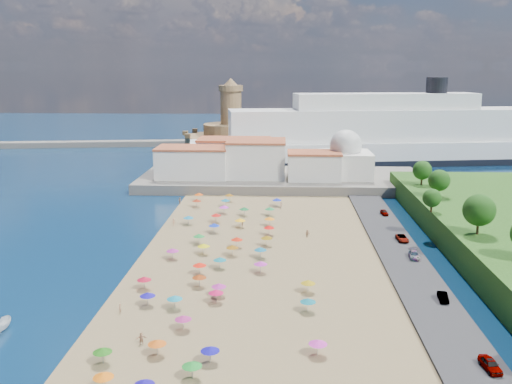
{
  "coord_description": "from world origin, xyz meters",
  "views": [
    {
      "loc": [
        10.12,
        -107.27,
        37.24
      ],
      "look_at": [
        4.0,
        25.0,
        8.0
      ],
      "focal_mm": 40.0,
      "sensor_mm": 36.0,
      "label": 1
    }
  ],
  "objects": [
    {
      "name": "ground",
      "position": [
        0.0,
        0.0,
        0.0
      ],
      "size": [
        700.0,
        700.0,
        0.0
      ],
      "primitive_type": "plane",
      "color": "#071938",
      "rests_on": "ground"
    },
    {
      "name": "terrace",
      "position": [
        10.0,
        73.0,
        1.5
      ],
      "size": [
        90.0,
        36.0,
        3.0
      ],
      "primitive_type": "cube",
      "color": "#59544C",
      "rests_on": "ground"
    },
    {
      "name": "jetty",
      "position": [
        -12.0,
        108.0,
        1.2
      ],
      "size": [
        18.0,
        70.0,
        2.4
      ],
      "primitive_type": "cube",
      "color": "#59544C",
      "rests_on": "ground"
    },
    {
      "name": "breakwater",
      "position": [
        -110.0,
        153.0,
        1.3
      ],
      "size": [
        199.03,
        34.77,
        2.6
      ],
      "primitive_type": "cube",
      "rotation": [
        0.0,
        0.0,
        0.14
      ],
      "color": "#59544C",
      "rests_on": "ground"
    },
    {
      "name": "waterfront_buildings",
      "position": [
        -3.05,
        73.64,
        7.88
      ],
      "size": [
        57.0,
        29.0,
        11.0
      ],
      "color": "silver",
      "rests_on": "terrace"
    },
    {
      "name": "domed_building",
      "position": [
        30.0,
        71.0,
        8.97
      ],
      "size": [
        16.0,
        16.0,
        15.0
      ],
      "color": "silver",
      "rests_on": "terrace"
    },
    {
      "name": "fortress",
      "position": [
        -12.0,
        138.0,
        6.68
      ],
      "size": [
        40.0,
        40.0,
        32.4
      ],
      "color": "#97794B",
      "rests_on": "ground"
    },
    {
      "name": "cruise_ship",
      "position": [
        49.96,
        116.72,
        9.82
      ],
      "size": [
        153.45,
        45.44,
        33.17
      ],
      "color": "black",
      "rests_on": "ground"
    },
    {
      "name": "beach_parasols",
      "position": [
        -1.26,
        -11.1,
        2.15
      ],
      "size": [
        31.0,
        117.26,
        2.2
      ],
      "color": "gray",
      "rests_on": "beach"
    },
    {
      "name": "beachgoers",
      "position": [
        -0.7,
        8.87,
        1.12
      ],
      "size": [
        35.62,
        94.43,
        1.85
      ],
      "color": "tan",
      "rests_on": "beach"
    },
    {
      "name": "parked_cars",
      "position": [
        36.0,
        -4.04,
        1.36
      ],
      "size": [
        2.32,
        79.25,
        1.42
      ],
      "color": "gray",
      "rests_on": "promenade"
    },
    {
      "name": "hillside_trees",
      "position": [
        47.85,
        -9.28,
        10.18
      ],
      "size": [
        12.47,
        110.27,
        7.81
      ],
      "color": "#382314",
      "rests_on": "hillside"
    }
  ]
}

